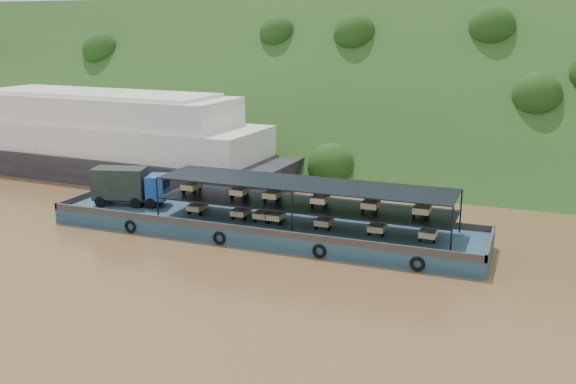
% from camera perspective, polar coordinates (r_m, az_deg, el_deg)
% --- Properties ---
extents(ground, '(160.00, 160.00, 0.00)m').
position_cam_1_polar(ground, '(49.10, 0.90, -4.65)').
color(ground, brown).
rests_on(ground, ground).
extents(hillside, '(140.00, 39.60, 39.60)m').
position_cam_1_polar(hillside, '(82.69, 9.67, 3.07)').
color(hillside, '#1E3A15').
rests_on(hillside, ground).
extents(cargo_barge, '(35.00, 7.18, 4.54)m').
position_cam_1_polar(cargo_barge, '(51.36, -3.18, -2.51)').
color(cargo_barge, '#15324B').
rests_on(cargo_barge, ground).
extents(passenger_ferry, '(45.73, 13.40, 9.16)m').
position_cam_1_polar(passenger_ferry, '(74.99, -16.25, 4.62)').
color(passenger_ferry, black).
rests_on(passenger_ferry, ground).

